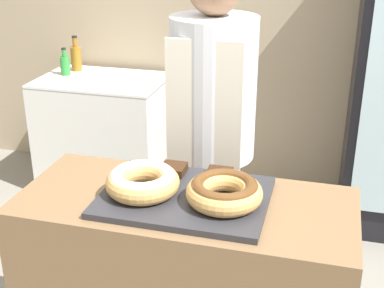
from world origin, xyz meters
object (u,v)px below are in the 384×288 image
object	(u,v)px
brownie_back_right	(219,174)
serving_tray	(185,197)
donut_chocolate_glaze	(224,191)
bottle_amber	(76,57)
chest_freezer	(105,132)
bottle_green	(65,65)
baker_person	(212,139)
donut_light_glaze	(143,181)
brownie_back_left	(173,169)

from	to	relation	value
brownie_back_right	serving_tray	bearing A→B (deg)	-119.98
donut_chocolate_glaze	brownie_back_right	distance (m)	0.20
bottle_amber	chest_freezer	bearing A→B (deg)	-31.27
chest_freezer	bottle_amber	distance (m)	0.60
donut_chocolate_glaze	bottle_green	size ratio (longest dim) A/B	1.36
serving_tray	bottle_green	xyz separation A→B (m)	(-1.41, 1.77, -0.04)
bottle_green	serving_tray	bearing A→B (deg)	-51.55
baker_person	serving_tray	bearing A→B (deg)	-86.40
brownie_back_right	bottle_green	world-z (taller)	bottle_green
donut_chocolate_glaze	donut_light_glaze	bearing A→B (deg)	180.00
donut_light_glaze	bottle_amber	world-z (taller)	bottle_amber
donut_light_glaze	donut_chocolate_glaze	distance (m)	0.30
bottle_green	bottle_amber	distance (m)	0.14
donut_chocolate_glaze	bottle_amber	distance (m)	2.47
brownie_back_left	baker_person	world-z (taller)	baker_person
baker_person	chest_freezer	distance (m)	1.66
baker_person	bottle_green	distance (m)	1.81
serving_tray	baker_person	world-z (taller)	baker_person
donut_chocolate_glaze	bottle_green	xyz separation A→B (m)	(-1.56, 1.80, -0.10)
chest_freezer	bottle_amber	world-z (taller)	bottle_amber
brownie_back_right	chest_freezer	size ratio (longest dim) A/B	0.11
bottle_amber	donut_light_glaze	bearing A→B (deg)	-57.45
chest_freezer	bottle_green	xyz separation A→B (m)	(-0.29, 0.03, 0.49)
donut_light_glaze	baker_person	size ratio (longest dim) A/B	0.15
brownie_back_right	donut_light_glaze	bearing A→B (deg)	-142.69
serving_tray	brownie_back_left	bearing A→B (deg)	119.98
brownie_back_left	brownie_back_right	distance (m)	0.18
donut_chocolate_glaze	baker_person	world-z (taller)	baker_person
serving_tray	baker_person	distance (m)	0.60
serving_tray	chest_freezer	size ratio (longest dim) A/B	0.67
brownie_back_right	bottle_amber	bearing A→B (deg)	130.16
brownie_back_left	donut_chocolate_glaze	bearing A→B (deg)	-37.31
brownie_back_left	brownie_back_right	xyz separation A→B (m)	(0.18, 0.00, 0.00)
donut_light_glaze	chest_freezer	xyz separation A→B (m)	(-0.97, 1.77, -0.59)
baker_person	bottle_green	xyz separation A→B (m)	(-1.37, 1.18, -0.03)
donut_light_glaze	bottle_green	world-z (taller)	donut_light_glaze
brownie_back_left	bottle_amber	distance (m)	2.18
brownie_back_left	chest_freezer	xyz separation A→B (m)	(-1.02, 1.59, -0.56)
brownie_back_right	chest_freezer	xyz separation A→B (m)	(-1.21, 1.59, -0.56)
donut_light_glaze	bottle_green	xyz separation A→B (m)	(-1.26, 1.80, -0.10)
donut_chocolate_glaze	bottle_amber	world-z (taller)	bottle_amber
serving_tray	donut_chocolate_glaze	size ratio (longest dim) A/B	2.23
serving_tray	bottle_amber	xyz separation A→B (m)	(-1.38, 1.91, -0.02)
serving_tray	donut_chocolate_glaze	xyz separation A→B (m)	(0.15, -0.03, 0.06)
bottle_green	brownie_back_right	bearing A→B (deg)	-47.13
bottle_green	brownie_back_left	bearing A→B (deg)	-50.81
serving_tray	brownie_back_right	bearing A→B (deg)	60.02
baker_person	bottle_green	bearing A→B (deg)	139.35
chest_freezer	bottle_green	size ratio (longest dim) A/B	4.52
baker_person	brownie_back_left	bearing A→B (deg)	-96.99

